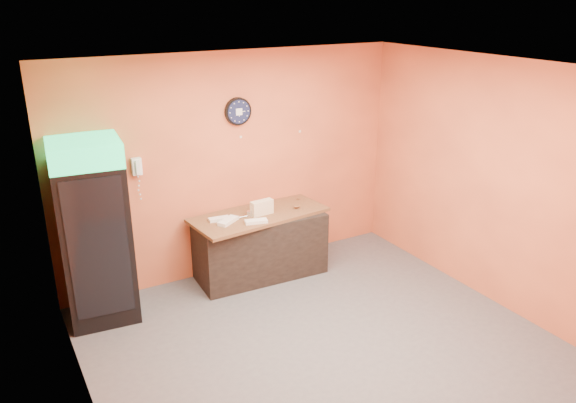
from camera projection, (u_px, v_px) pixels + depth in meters
floor at (318, 341)px, 5.87m from camera, size 4.50×4.50×0.00m
back_wall at (234, 165)px, 7.01m from camera, size 4.50×0.02×2.80m
left_wall at (77, 272)px, 4.34m from camera, size 0.02×4.00×2.80m
right_wall at (486, 181)px, 6.42m from camera, size 0.02×4.00×2.80m
ceiling at (324, 69)px, 4.89m from camera, size 4.50×4.00×0.02m
beverage_cooler at (96, 235)px, 5.99m from camera, size 0.78×0.79×2.03m
prep_counter at (260, 246)px, 7.14m from camera, size 1.64×0.79×0.80m
wall_clock at (238, 111)px, 6.78m from camera, size 0.34×0.06×0.34m
wall_phone at (137, 167)px, 6.33m from camera, size 0.11×0.10×0.20m
butcher_paper at (259, 215)px, 6.99m from camera, size 1.76×0.90×0.04m
sub_roll_stack at (262, 208)px, 6.92m from camera, size 0.30×0.12×0.18m
wrapped_sandwich_left at (228, 221)px, 6.70m from camera, size 0.31×0.26×0.04m
wrapped_sandwich_mid at (256, 221)px, 6.69m from camera, size 0.28×0.17×0.04m
wrapped_sandwich_right at (219, 219)px, 6.76m from camera, size 0.26×0.13×0.04m
kitchen_tool at (249, 214)px, 6.88m from camera, size 0.07×0.07×0.07m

